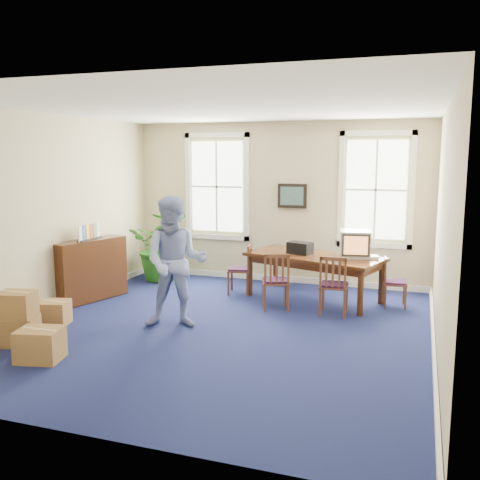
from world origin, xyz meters
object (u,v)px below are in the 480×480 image
(cardboard_boxes, at_px, (34,316))
(conference_table, at_px, (314,277))
(potted_plant, at_px, (163,246))
(crt_tv, at_px, (355,244))
(man, at_px, (176,263))
(credenza, at_px, (90,270))
(chair_near_left, at_px, (276,281))

(cardboard_boxes, bearing_deg, conference_table, 47.63)
(potted_plant, relative_size, cardboard_boxes, 1.06)
(conference_table, bearing_deg, cardboard_boxes, -114.88)
(crt_tv, xyz_separation_m, potted_plant, (-3.91, 0.42, -0.32))
(potted_plant, height_order, cardboard_boxes, potted_plant)
(crt_tv, xyz_separation_m, man, (-2.34, -2.23, -0.06))
(credenza, height_order, potted_plant, potted_plant)
(conference_table, bearing_deg, potted_plant, -170.91)
(crt_tv, bearing_deg, potted_plant, 164.17)
(conference_table, relative_size, potted_plant, 1.65)
(chair_near_left, relative_size, credenza, 0.71)
(crt_tv, relative_size, cardboard_boxes, 0.41)
(potted_plant, xyz_separation_m, cardboard_boxes, (0.05, -3.94, -0.33))
(credenza, height_order, cardboard_boxes, credenza)
(conference_table, xyz_separation_m, potted_plant, (-3.21, 0.47, 0.31))
(chair_near_left, bearing_deg, cardboard_boxes, 25.58)
(conference_table, relative_size, man, 1.21)
(potted_plant, bearing_deg, chair_near_left, -25.10)
(chair_near_left, bearing_deg, man, 30.39)
(man, xyz_separation_m, credenza, (-2.08, 0.85, -0.44))
(crt_tv, bearing_deg, cardboard_boxes, -147.32)
(man, distance_m, credenza, 2.29)
(chair_near_left, relative_size, potted_plant, 0.68)
(credenza, bearing_deg, man, -5.05)
(man, distance_m, cardboard_boxes, 2.08)
(potted_plant, bearing_deg, man, -59.43)
(man, bearing_deg, chair_near_left, 31.82)
(crt_tv, height_order, chair_near_left, crt_tv)
(chair_near_left, distance_m, credenza, 3.29)
(crt_tv, bearing_deg, conference_table, 174.71)
(man, distance_m, potted_plant, 3.09)
(chair_near_left, xyz_separation_m, potted_plant, (-2.73, 1.28, 0.23))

